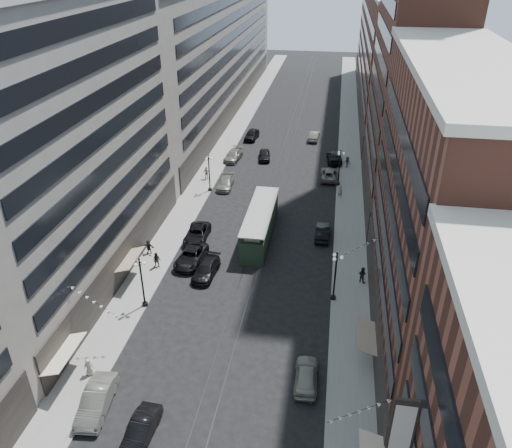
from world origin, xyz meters
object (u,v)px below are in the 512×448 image
Objects in this scene: pedestrian_2 at (157,260)px; pedestrian_5 at (149,247)px; car_2 at (191,256)px; car_13 at (264,155)px; lamppost_sw_mid at (209,172)px; car_9 at (252,135)px; pedestrian_7 at (362,275)px; pedestrian_8 at (340,191)px; car_extra_0 at (233,155)px; pedestrian_6 at (207,173)px; lamppost_se_mid at (339,166)px; car_8 at (225,183)px; car_11 at (329,174)px; pedestrian_1 at (89,367)px; streetcar at (260,225)px; lamppost_sw_far at (142,281)px; car_7 at (197,234)px; car_extra_1 at (206,269)px; lamppost_se_far at (335,275)px; car_5 at (141,431)px; car_14 at (314,136)px; car_1 at (96,400)px; car_10 at (323,232)px; car_4 at (306,375)px; car_12 at (334,157)px; pedestrian_9 at (347,162)px.

pedestrian_5 is (-1.90, 2.65, -0.08)m from pedestrian_2.
car_13 is at bearing 88.30° from car_2.
lamppost_sw_mid is at bearing -121.72° from car_13.
pedestrian_7 is at bearing -60.97° from car_9.
pedestrian_8 is 0.35× the size of car_extra_0.
lamppost_se_mid is at bearing -162.36° from pedestrian_6.
lamppost_sw_mid is 1.08× the size of car_8.
pedestrian_1 is at bearing 65.64° from car_11.
lamppost_sw_far is at bearing -121.12° from streetcar.
car_7 is 36.82m from car_9.
pedestrian_2 is 0.35× the size of car_extra_1.
pedestrian_8 reaches higher than pedestrian_1.
pedestrian_6 is at bearing 142.87° from car_8.
pedestrian_7 is at bearing 49.81° from lamppost_se_far.
car_5 is 1.03× the size of car_13.
car_14 is (11.96, 38.26, 0.02)m from car_7.
pedestrian_5 is 24.27m from pedestrian_7.
car_5 is at bearing 86.13° from car_14.
car_13 is (5.24, 53.21, -0.11)m from car_1.
car_11 is (14.60, 25.92, -0.01)m from car_2.
streetcar is (-9.20, 11.24, -1.39)m from lamppost_se_far.
car_14 is (11.46, 1.44, -0.08)m from car_9.
car_13 is (3.79, -9.59, -0.10)m from car_9.
car_10 reaches higher than car_13.
car_4 is 48.84m from car_12.
car_8 is at bearing -111.17° from pedestrian_1.
car_1 is at bearing -89.64° from car_2.
car_1 is 2.94× the size of pedestrian_2.
pedestrian_2 is 0.38× the size of car_10.
pedestrian_2 is 34.70m from car_13.
car_5 is 2.63× the size of pedestrian_9.
car_12 is 34.21m from pedestrian_7.
pedestrian_8 reaches higher than pedestrian_9.
lamppost_se_mid is 15.93m from car_10.
lamppost_se_far is at bearing -7.84° from pedestrian_5.
lamppost_sw_mid is 15.08m from car_13.
pedestrian_5 is at bearing 72.15° from car_14.
pedestrian_1 is at bearing -145.57° from lamppost_se_far.
pedestrian_7 is (3.70, -34.01, 0.21)m from car_12.
pedestrian_1 is 0.32× the size of car_8.
pedestrian_1 reaches higher than car_10.
lamppost_sw_far reaches higher than pedestrian_1.
car_7 is 0.99× the size of car_11.
car_9 is 2.87× the size of pedestrian_9.
lamppost_sw_mid reaches higher than car_extra_1.
pedestrian_8 is at bearing 46.49° from pedestrian_5.
car_5 is 2.82× the size of pedestrian_5.
pedestrian_5 is 21.73m from pedestrian_6.
car_extra_1 is (-11.78, 13.58, -0.05)m from car_4.
lamppost_sw_far is 53.49m from car_14.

